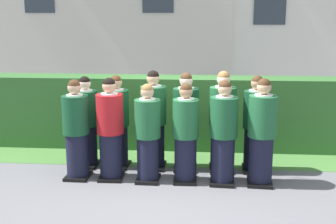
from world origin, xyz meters
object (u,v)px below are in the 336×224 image
student_front_row_4 (223,135)px  student_rear_row_3 (186,124)px  student_front_row_5 (262,135)px  student_front_row_0 (76,132)px  student_front_row_3 (186,136)px  student_rear_row_0 (86,124)px  student_in_red_blazer (110,131)px  student_rear_row_1 (117,124)px  student_rear_row_5 (255,126)px  student_rear_row_2 (153,122)px  student_front_row_2 (148,136)px  student_rear_row_4 (222,124)px

student_front_row_4 → student_rear_row_3: bearing=135.8°
student_front_row_4 → student_front_row_5: size_ratio=0.98×
student_front_row_0 → student_front_row_3: bearing=-0.6°
student_front_row_0 → student_rear_row_0: (0.01, 0.57, -0.01)m
student_in_red_blazer → student_rear_row_1: (-0.00, 0.55, -0.02)m
student_rear_row_1 → student_rear_row_5: size_ratio=0.99×
student_rear_row_0 → student_rear_row_2: bearing=0.2°
student_front_row_2 → student_rear_row_2: student_rear_row_2 is taller
student_front_row_0 → student_in_red_blazer: (0.54, 0.02, 0.02)m
student_front_row_2 → student_rear_row_4: bearing=25.9°
student_front_row_2 → student_front_row_5: 1.75m
student_in_red_blazer → student_rear_row_5: 2.38m
student_rear_row_3 → student_rear_row_5: student_rear_row_3 is taller
student_rear_row_2 → student_front_row_3: bearing=-46.1°
student_rear_row_2 → student_rear_row_5: bearing=-0.9°
student_front_row_3 → student_front_row_4: 0.58m
student_front_row_4 → student_front_row_5: (0.58, 0.01, 0.02)m
student_front_row_2 → student_front_row_4: size_ratio=0.96×
student_rear_row_2 → student_in_red_blazer: bearing=-138.0°
student_front_row_0 → student_rear_row_3: bearing=17.6°
student_front_row_0 → student_rear_row_1: (0.54, 0.56, 0.00)m
student_front_row_5 → student_rear_row_5: size_ratio=1.02×
student_in_red_blazer → student_front_row_2: 0.60m
student_front_row_0 → student_in_red_blazer: student_in_red_blazer is taller
student_in_red_blazer → student_front_row_4: 1.77m
student_front_row_0 → student_rear_row_0: size_ratio=1.02×
student_rear_row_0 → student_rear_row_3: 1.70m
student_rear_row_0 → student_front_row_4: bearing=-14.9°
student_front_row_0 → student_in_red_blazer: bearing=1.7°
student_in_red_blazer → student_front_row_4: student_in_red_blazer is taller
student_front_row_5 → student_rear_row_2: bearing=160.6°
student_rear_row_0 → student_rear_row_5: bearing=-0.5°
student_front_row_5 → student_rear_row_4: student_rear_row_4 is taller
student_rear_row_2 → student_rear_row_5: size_ratio=1.04×
student_front_row_5 → student_rear_row_3: student_front_row_5 is taller
student_front_row_0 → student_rear_row_2: student_rear_row_2 is taller
student_front_row_5 → student_rear_row_0: bearing=168.1°
student_in_red_blazer → student_rear_row_4: size_ratio=0.97×
student_front_row_2 → student_rear_row_4: 1.31m
student_in_red_blazer → student_front_row_3: 1.19m
student_rear_row_4 → student_rear_row_5: (0.55, 0.02, -0.03)m
student_front_row_4 → student_rear_row_2: (-1.15, 0.62, 0.03)m
student_front_row_2 → student_front_row_3: 0.59m
student_rear_row_1 → student_rear_row_2: bearing=0.9°
student_front_row_0 → student_rear_row_2: (1.16, 0.57, 0.04)m
student_front_row_3 → student_rear_row_0: (-1.72, 0.58, 0.00)m
student_front_row_3 → student_rear_row_3: bearing=92.2°
student_rear_row_3 → student_rear_row_4: student_rear_row_4 is taller
student_front_row_5 → student_rear_row_4: (-0.57, 0.56, 0.02)m
student_front_row_2 → student_front_row_5: (1.75, 0.01, 0.05)m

